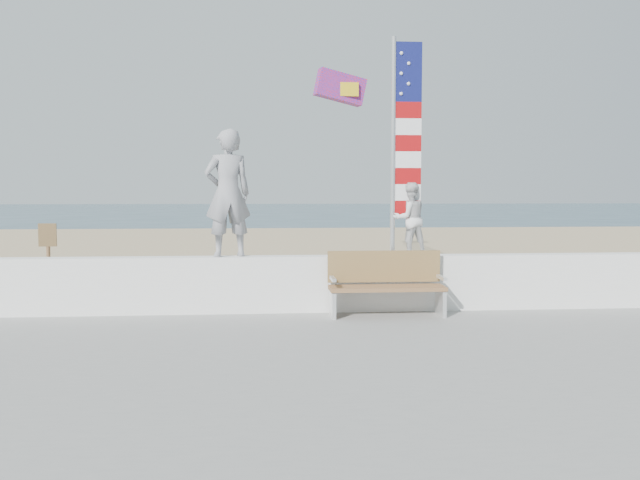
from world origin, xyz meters
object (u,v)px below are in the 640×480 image
(adult, at_px, (228,193))
(flag, at_px, (401,137))
(child, at_px, (409,219))
(bench, at_px, (386,283))

(adult, bearing_deg, flag, 166.20)
(adult, xyz_separation_m, child, (2.93, 0.00, -0.42))
(adult, distance_m, bench, 2.87)
(child, bearing_deg, bench, 30.78)
(adult, distance_m, flag, 2.92)
(bench, bearing_deg, adult, 169.57)
(adult, relative_size, flag, 0.58)
(child, height_order, flag, flag)
(adult, xyz_separation_m, flag, (2.78, -0.00, 0.90))
(adult, relative_size, bench, 1.12)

